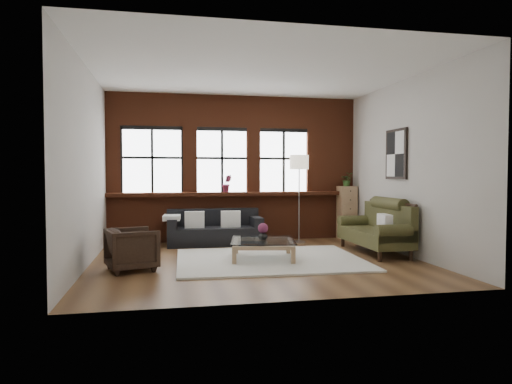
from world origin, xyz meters
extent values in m
plane|color=brown|center=(0.00, 0.00, 0.00)|extent=(5.50, 5.50, 0.00)
plane|color=white|center=(0.00, 0.00, 3.20)|extent=(5.50, 5.50, 0.00)
plane|color=#BCB8AF|center=(0.00, 2.50, 1.60)|extent=(5.50, 0.00, 5.50)
plane|color=#BCB8AF|center=(0.00, -2.50, 1.60)|extent=(5.50, 0.00, 5.50)
plane|color=#BCB8AF|center=(-2.75, 0.00, 1.60)|extent=(0.00, 5.00, 5.00)
plane|color=#BCB8AF|center=(2.75, 0.00, 1.60)|extent=(0.00, 5.00, 5.00)
cube|color=maroon|center=(0.00, 2.35, 1.04)|extent=(5.50, 0.30, 0.08)
cube|color=silver|center=(0.21, -0.03, 0.02)|extent=(3.20, 2.56, 0.03)
cube|color=white|center=(-0.94, 1.80, 0.54)|extent=(0.41, 0.17, 0.34)
cube|color=white|center=(-0.20, 1.80, 0.54)|extent=(0.40, 0.15, 0.34)
cube|color=white|center=(2.22, -0.25, 0.61)|extent=(0.17, 0.39, 0.34)
imported|color=black|center=(-2.04, -0.39, 0.33)|extent=(0.90, 0.88, 0.66)
imported|color=#B2B2B2|center=(0.11, 0.04, 0.43)|extent=(0.18, 0.18, 0.17)
sphere|color=#6A2444|center=(0.11, 0.04, 0.55)|extent=(0.18, 0.18, 0.18)
cube|color=#9F7C56|center=(2.53, 2.19, 0.60)|extent=(0.37, 0.37, 1.20)
imported|color=#2D5923|center=(2.53, 2.19, 1.35)|extent=(0.35, 0.32, 0.31)
imported|color=#6A2444|center=(-0.21, 2.32, 1.27)|extent=(0.21, 0.17, 0.38)
camera|label=1|loc=(-1.52, -7.57, 1.49)|focal=32.00mm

